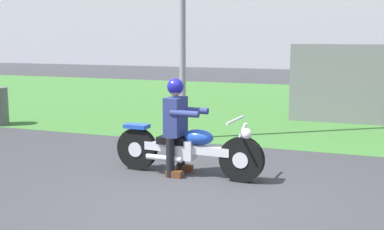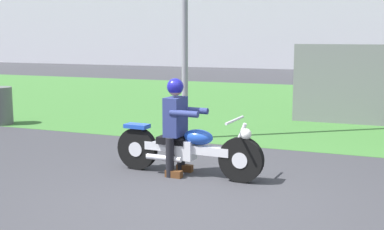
{
  "view_description": "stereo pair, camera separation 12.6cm",
  "coord_description": "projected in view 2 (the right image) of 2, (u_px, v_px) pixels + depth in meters",
  "views": [
    {
      "loc": [
        2.12,
        -5.46,
        1.99
      ],
      "look_at": [
        -0.48,
        1.38,
        0.85
      ],
      "focal_mm": 47.71,
      "sensor_mm": 36.0,
      "label": 1
    },
    {
      "loc": [
        2.24,
        -5.42,
        1.99
      ],
      "look_at": [
        -0.48,
        1.38,
        0.85
      ],
      "focal_mm": 47.71,
      "sensor_mm": 36.0,
      "label": 2
    }
  ],
  "objects": [
    {
      "name": "grass_verge",
      "position": [
        310.0,
        105.0,
        14.66
      ],
      "size": [
        60.0,
        12.0,
        0.01
      ],
      "primitive_type": "cube",
      "color": "#3D7533",
      "rests_on": "ground"
    },
    {
      "name": "motorcycle_lead",
      "position": [
        187.0,
        149.0,
        7.29
      ],
      "size": [
        2.27,
        0.66,
        0.87
      ],
      "rotation": [
        0.0,
        0.0,
        -0.05
      ],
      "color": "black",
      "rests_on": "ground"
    },
    {
      "name": "ground",
      "position": [
        186.0,
        204.0,
        6.1
      ],
      "size": [
        120.0,
        120.0,
        0.0
      ],
      "primitive_type": "plane",
      "color": "#38383D"
    },
    {
      "name": "trash_can",
      "position": [
        0.0,
        106.0,
        11.51
      ],
      "size": [
        0.55,
        0.55,
        0.85
      ],
      "primitive_type": "cylinder",
      "color": "#595E5B",
      "rests_on": "ground"
    },
    {
      "name": "rider_lead",
      "position": [
        177.0,
        119.0,
        7.29
      ],
      "size": [
        0.56,
        0.48,
        1.39
      ],
      "rotation": [
        0.0,
        0.0,
        -0.05
      ],
      "color": "black",
      "rests_on": "ground"
    }
  ]
}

